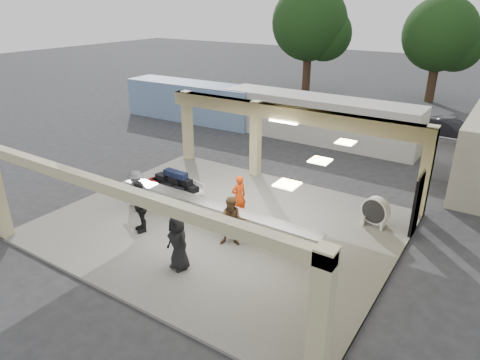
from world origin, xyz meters
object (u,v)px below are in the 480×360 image
Objects in this scene: passenger_a at (232,222)px; container_blue at (192,101)px; luggage_cart at (174,184)px; passenger_d at (178,242)px; baggage_counter at (214,217)px; container_white at (317,119)px; baggage_handler at (239,197)px; drum_fan at (376,211)px; passenger_c at (137,191)px; passenger_b at (140,206)px; car_dark at (449,131)px.

container_blue is (-11.61, 12.20, 0.29)m from passenger_a.
passenger_d reaches higher than luggage_cart.
luggage_cart is at bearing 146.38° from passenger_d.
baggage_counter is 0.70× the size of container_white.
luggage_cart is at bearing -60.41° from baggage_handler.
baggage_counter is 2.57m from passenger_d.
passenger_c is (-7.92, -3.90, 0.26)m from drum_fan.
passenger_a is 0.18× the size of container_blue.
passenger_d is (0.30, -3.73, 0.04)m from baggage_handler.
luggage_cart is 1.45× the size of passenger_c.
passenger_d is 14.66m from container_white.
drum_fan is 5.27m from passenger_a.
container_blue is (-7.74, 10.67, 0.44)m from luggage_cart.
container_white is (1.29, 11.01, 0.46)m from luggage_cart.
baggage_counter is 5.78m from drum_fan.
passenger_a reaches higher than baggage_counter.
passenger_a is at bearing -23.85° from baggage_counter.
passenger_a is at bearing -9.42° from luggage_cart.
passenger_a is 1.01× the size of passenger_c.
baggage_counter is 4.34× the size of passenger_b.
drum_fan is at bearing -159.84° from car_dark.
drum_fan is (7.41, 2.37, -0.12)m from luggage_cart.
drum_fan is at bearing -53.74° from container_white.
passenger_b is (-6.74, -4.87, 0.35)m from drum_fan.
passenger_a is 0.42× the size of car_dark.
baggage_handler is at bearing -46.42° from container_blue.
passenger_c reaches higher than car_dark.
container_white reaches higher than passenger_c.
passenger_c is at bearing -140.92° from drum_fan.
passenger_b is at bearing -14.89° from baggage_handler.
baggage_handler reaches higher than drum_fan.
container_white is (-1.69, 10.79, 0.33)m from baggage_handler.
container_blue is (-8.41, 13.17, 0.20)m from passenger_b.
baggage_counter is at bearing -131.09° from drum_fan.
car_dark is (8.38, 16.18, -0.26)m from passenger_c.
passenger_b is at bearing -144.63° from baggage_counter.
container_white is (-1.45, 12.04, 0.68)m from baggage_counter.
passenger_c reaches higher than baggage_handler.
container_blue is (-7.23, 12.20, 0.30)m from passenger_c.
container_white is (1.80, 12.54, 0.32)m from passenger_c.
container_white reaches higher than baggage_handler.
passenger_c is 0.96× the size of passenger_d.
passenger_a reaches higher than baggage_handler.
container_white is at bearing 111.20° from passenger_d.
car_dark is at bearing 100.72° from drum_fan.
passenger_b is 18.60m from car_dark.
passenger_b is at bearing -62.86° from luggage_cart.
passenger_a is at bearing -77.44° from container_white.
luggage_cart is 1.47× the size of baggage_handler.
passenger_d is 18.74m from car_dark.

